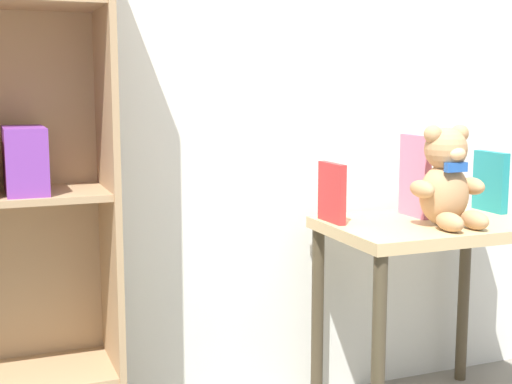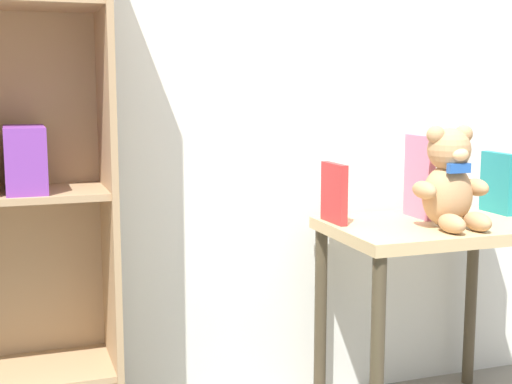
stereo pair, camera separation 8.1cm
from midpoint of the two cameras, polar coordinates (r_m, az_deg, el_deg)
The scene contains 6 objects.
wall_back at distance 2.34m, azimuth 2.41°, elevation 13.38°, with size 4.80×0.06×2.50m.
display_table at distance 2.28m, azimuth 12.66°, elevation -4.91°, with size 0.64×0.44×0.64m.
teddy_bear at distance 2.18m, azimuth 13.99°, elevation 0.91°, with size 0.23×0.21×0.30m.
book_standing_red at distance 2.19m, azimuth 5.03°, elevation -0.06°, with size 0.02×0.14×0.18m, color red.
book_standing_pink at distance 2.31m, azimuth 11.61°, elevation 1.26°, with size 0.02×0.14×0.26m, color #D17093.
book_standing_teal at distance 2.48m, azimuth 17.35°, elevation 0.80°, with size 0.03×0.15×0.20m, color teal.
Camera 1 is at (-0.98, -0.80, 1.05)m, focal length 50.00 mm.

